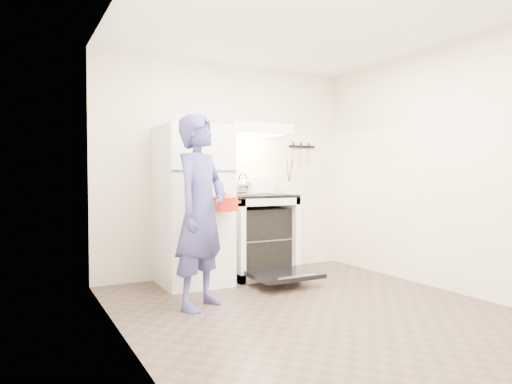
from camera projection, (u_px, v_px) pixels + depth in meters
floor at (316, 311)px, 3.93m from camera, size 3.60×3.60×0.00m
back_wall at (228, 169)px, 5.48m from camera, size 3.20×0.02×2.50m
refrigerator at (193, 205)px, 4.91m from camera, size 0.70×0.70×1.70m
stove_body at (258, 236)px, 5.33m from camera, size 0.76×0.65×0.92m
cooktop at (258, 196)px, 5.31m from camera, size 0.76×0.65×0.03m
backsplash at (247, 186)px, 5.56m from camera, size 0.76×0.07×0.20m
oven_door at (285, 275)px, 4.81m from camera, size 0.70×0.54×0.04m
oven_rack at (258, 238)px, 5.33m from camera, size 0.60×0.52×0.01m
range_hood at (255, 130)px, 5.35m from camera, size 0.76×0.50×0.12m
knife_strip at (302, 147)px, 5.95m from camera, size 0.40×0.02×0.03m
pizza_stone at (259, 238)px, 5.26m from camera, size 0.36×0.36×0.02m
tea_kettle at (243, 184)px, 5.46m from camera, size 0.20×0.17×0.25m
utensil_jar at (290, 187)px, 5.20m from camera, size 0.11×0.11×0.13m
person at (201, 211)px, 4.03m from camera, size 0.75×0.70×1.71m
dutch_oven at (224, 204)px, 4.52m from camera, size 0.35×0.28×0.23m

